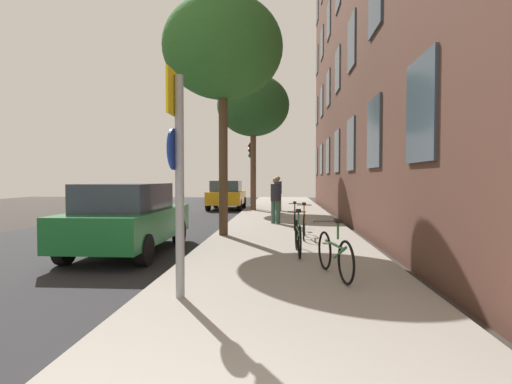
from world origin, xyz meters
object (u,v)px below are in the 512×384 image
tree_near (223,49)px  car_1 (227,195)px  sign_post (178,166)px  bicycle_2 (304,224)px  bicycle_0 (335,254)px  bicycle_3 (295,218)px  traffic_light (253,163)px  car_0 (128,218)px  bicycle_1 (298,236)px  pedestrian_1 (278,191)px  pedestrian_0 (276,197)px  tree_far (253,106)px

tree_near → car_1: (-1.47, 11.21, -4.59)m
sign_post → bicycle_2: size_ratio=1.78×
tree_near → bicycle_0: bearing=-61.6°
bicycle_3 → traffic_light: bearing=103.3°
car_0 → car_1: size_ratio=1.07×
bicycle_1 → pedestrian_1: (-0.57, 11.86, 0.61)m
sign_post → pedestrian_0: size_ratio=1.83×
sign_post → bicycle_3: 8.07m
bicycle_0 → pedestrian_1: 13.89m
traffic_light → tree_near: bearing=-90.5°
bicycle_2 → bicycle_0: bearing=-86.5°
sign_post → bicycle_0: size_ratio=1.80×
bicycle_0 → pedestrian_1: size_ratio=0.98×
tree_near → pedestrian_0: bearing=65.5°
car_0 → car_1: (0.39, 13.58, -0.00)m
tree_far → bicycle_2: size_ratio=4.05×
tree_far → pedestrian_1: bearing=-13.6°
sign_post → bicycle_3: bearing=76.8°
bicycle_3 → bicycle_1: bearing=-90.9°
bicycle_1 → sign_post: bearing=-118.0°
tree_far → car_1: bearing=132.3°
bicycle_3 → car_1: size_ratio=0.42×
bicycle_1 → pedestrian_1: size_ratio=1.01×
car_1 → sign_post: bearing=-84.2°
bicycle_2 → tree_near: bearing=171.8°
car_0 → bicycle_0: bearing=-28.1°
pedestrian_0 → pedestrian_1: 5.92m
sign_post → bicycle_1: 3.99m
bicycle_0 → car_1: 16.45m
traffic_light → pedestrian_1: (1.36, -1.04, -1.47)m
sign_post → bicycle_3: size_ratio=1.85×
traffic_light → bicycle_0: (2.46, -14.87, -2.08)m
car_0 → pedestrian_1: bearing=73.8°
tree_near → car_0: (-1.86, -2.37, -4.59)m
traffic_light → car_0: traffic_light is taller
tree_near → car_1: 12.20m
sign_post → bicycle_0: 3.00m
bicycle_2 → car_0: 4.64m
traffic_light → bicycle_2: bearing=-78.2°
tree_near → tree_far: (0.17, 9.41, 0.07)m
traffic_light → tree_far: 3.01m
bicycle_0 → bicycle_3: bearing=94.1°
pedestrian_0 → traffic_light: bearing=101.0°
bicycle_2 → car_1: (-3.76, 11.54, 0.34)m
bicycle_2 → bicycle_3: (-0.19, 2.00, -0.04)m
bicycle_0 → sign_post: bearing=-149.9°
car_0 → car_1: same height
traffic_light → bicycle_0: bearing=-80.6°
traffic_light → pedestrian_0: (1.35, -6.96, -1.51)m
tree_near → bicycle_3: tree_near is taller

